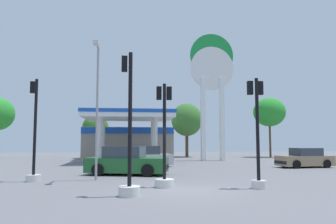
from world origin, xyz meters
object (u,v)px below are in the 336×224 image
at_px(station_pole_sign, 212,78).
at_px(car_1, 143,157).
at_px(car_2, 127,162).
at_px(tree_1, 95,127).
at_px(traffic_signal_0, 164,155).
at_px(car_0, 305,159).
at_px(traffic_signal_3, 257,143).
at_px(tree_2, 187,120).
at_px(traffic_signal_2, 34,150).
at_px(traffic_signal_1, 129,157).
at_px(corner_streetlamp, 97,98).
at_px(tree_3, 269,112).

height_order(station_pole_sign, car_1, station_pole_sign).
height_order(car_2, tree_1, tree_1).
relative_size(car_1, traffic_signal_0, 1.05).
xyz_separation_m(car_2, tree_1, (-3.64, 18.74, 2.73)).
xyz_separation_m(car_0, car_1, (-11.75, 2.04, 0.06)).
relative_size(traffic_signal_3, tree_2, 0.69).
bearing_deg(car_2, station_pole_sign, 56.66).
bearing_deg(traffic_signal_2, traffic_signal_3, -19.68).
bearing_deg(traffic_signal_1, car_0, 40.85).
height_order(traffic_signal_1, tree_2, tree_2).
xyz_separation_m(station_pole_sign, car_1, (-7.23, -7.02, -7.51)).
relative_size(tree_2, corner_streetlamp, 0.97).
relative_size(car_2, corner_streetlamp, 0.72).
bearing_deg(car_2, corner_streetlamp, -119.70).
bearing_deg(tree_2, tree_1, -171.03).
distance_m(tree_2, corner_streetlamp, 24.64).
relative_size(station_pole_sign, car_0, 3.12).
bearing_deg(tree_1, traffic_signal_1, -81.84).
distance_m(traffic_signal_2, tree_1, 21.45).
height_order(station_pole_sign, traffic_signal_3, station_pole_sign).
relative_size(tree_3, corner_streetlamp, 1.06).
bearing_deg(tree_3, car_0, -105.21).
distance_m(car_1, tree_2, 16.33).
distance_m(tree_2, tree_3, 10.00).
xyz_separation_m(traffic_signal_1, traffic_signal_3, (5.25, 1.26, 0.48)).
height_order(car_2, corner_streetlamp, corner_streetlamp).
bearing_deg(corner_streetlamp, station_pole_sign, 57.26).
distance_m(station_pole_sign, tree_2, 8.61).
bearing_deg(tree_2, tree_3, -11.17).
distance_m(traffic_signal_0, traffic_signal_3, 3.89).
bearing_deg(traffic_signal_0, car_1, 92.18).
relative_size(station_pole_sign, corner_streetlamp, 1.91).
relative_size(car_1, tree_3, 0.64).
relative_size(car_2, tree_3, 0.68).
relative_size(station_pole_sign, traffic_signal_2, 2.59).
xyz_separation_m(traffic_signal_1, traffic_signal_2, (-4.53, 4.76, 0.14)).
bearing_deg(car_1, station_pole_sign, 44.16).
relative_size(traffic_signal_2, tree_1, 1.02).
height_order(car_0, corner_streetlamp, corner_streetlamp).
bearing_deg(station_pole_sign, traffic_signal_1, -112.38).
bearing_deg(traffic_signal_0, car_0, 38.46).
bearing_deg(corner_streetlamp, traffic_signal_2, 179.80).
bearing_deg(traffic_signal_2, car_1, 56.20).
xyz_separation_m(traffic_signal_1, tree_3, (16.83, 25.88, 4.01)).
distance_m(traffic_signal_0, corner_streetlamp, 4.90).
height_order(car_1, tree_1, tree_1).
height_order(car_2, traffic_signal_1, traffic_signal_1).
xyz_separation_m(station_pole_sign, car_0, (4.51, -9.06, -7.57)).
distance_m(traffic_signal_0, tree_3, 28.61).
relative_size(car_1, traffic_signal_3, 1.01).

